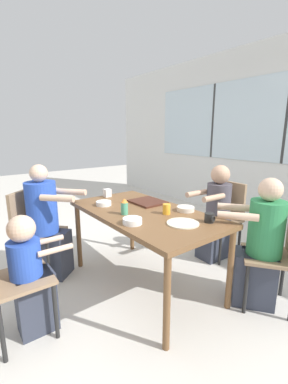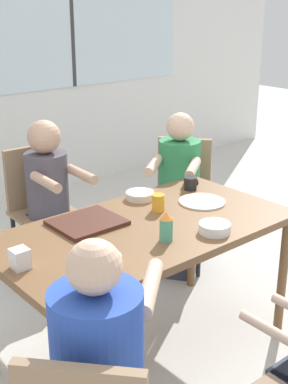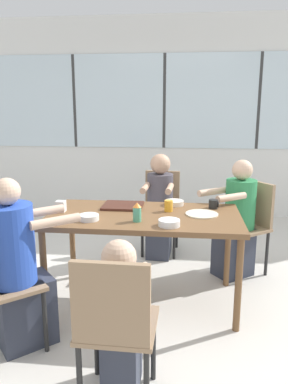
% 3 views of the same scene
% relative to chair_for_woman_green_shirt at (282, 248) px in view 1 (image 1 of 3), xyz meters
% --- Properties ---
extents(ground_plane, '(16.00, 16.00, 0.00)m').
position_rel_chair_for_woman_green_shirt_xyz_m(ground_plane, '(-0.94, -0.70, -0.53)').
color(ground_plane, beige).
extents(wall_back_with_windows, '(8.40, 0.08, 2.80)m').
position_rel_chair_for_woman_green_shirt_xyz_m(wall_back_with_windows, '(-0.94, 1.93, 0.89)').
color(wall_back_with_windows, silver).
rests_on(wall_back_with_windows, ground_plane).
extents(dining_table, '(1.51, 0.80, 0.75)m').
position_rel_chair_for_woman_green_shirt_xyz_m(dining_table, '(-0.94, -0.70, 0.15)').
color(dining_table, brown).
rests_on(dining_table, ground_plane).
extents(chair_for_woman_green_shirt, '(0.56, 0.56, 0.88)m').
position_rel_chair_for_woman_green_shirt_xyz_m(chair_for_woman_green_shirt, '(0.00, 0.00, 0.00)').
color(chair_for_woman_green_shirt, '#937556').
rests_on(chair_for_woman_green_shirt, ground_plane).
extents(chair_for_man_blue_shirt, '(0.42, 0.42, 0.88)m').
position_rel_chair_for_woman_green_shirt_xyz_m(chair_for_man_blue_shirt, '(-0.88, 0.47, 0.00)').
color(chair_for_man_blue_shirt, '#937556').
rests_on(chair_for_man_blue_shirt, ground_plane).
extents(chair_for_man_teal_shirt, '(0.56, 0.56, 0.88)m').
position_rel_chair_for_woman_green_shirt_xyz_m(chair_for_man_teal_shirt, '(-1.81, -1.47, 0.00)').
color(chair_for_man_teal_shirt, '#937556').
rests_on(chair_for_man_teal_shirt, ground_plane).
extents(chair_for_toddler, '(0.41, 0.41, 0.88)m').
position_rel_chair_for_woman_green_shirt_xyz_m(chair_for_toddler, '(-0.96, -1.86, 0.00)').
color(chair_for_toddler, '#937556').
rests_on(chair_for_toddler, ground_plane).
extents(person_woman_green_shirt, '(0.57, 0.52, 1.11)m').
position_rel_chair_for_woman_green_shirt_xyz_m(person_woman_green_shirt, '(-0.13, -0.10, -0.03)').
color(person_woman_green_shirt, '#333847').
rests_on(person_woman_green_shirt, ground_plane).
extents(person_man_blue_shirt, '(0.32, 0.53, 1.10)m').
position_rel_chair_for_woman_green_shirt_xyz_m(person_man_blue_shirt, '(-0.88, 0.31, -0.02)').
color(person_man_blue_shirt, '#333847').
rests_on(person_man_blue_shirt, ground_plane).
extents(person_man_teal_shirt, '(0.60, 0.58, 1.15)m').
position_rel_chair_for_woman_green_shirt_xyz_m(person_man_teal_shirt, '(-1.69, -1.36, -0.01)').
color(person_man_teal_shirt, '#333847').
rests_on(person_man_teal_shirt, ground_plane).
extents(person_toddler, '(0.24, 0.42, 0.91)m').
position_rel_chair_for_woman_green_shirt_xyz_m(person_toddler, '(-0.95, -1.70, -0.10)').
color(person_toddler, '#333847').
rests_on(person_toddler, ground_plane).
extents(food_tray_dark, '(0.33, 0.29, 0.02)m').
position_rel_chair_for_woman_green_shirt_xyz_m(food_tray_dark, '(-1.14, -0.49, 0.23)').
color(food_tray_dark, '#472319').
rests_on(food_tray_dark, dining_table).
extents(coffee_mug, '(0.08, 0.08, 0.08)m').
position_rel_chair_for_woman_green_shirt_xyz_m(coffee_mug, '(-0.38, -0.46, 0.25)').
color(coffee_mug, black).
rests_on(coffee_mug, dining_table).
extents(sippy_cup, '(0.07, 0.07, 0.14)m').
position_rel_chair_for_woman_green_shirt_xyz_m(sippy_cup, '(-0.97, -0.89, 0.29)').
color(sippy_cup, '#4CA57F').
rests_on(sippy_cup, dining_table).
extents(juice_glass, '(0.07, 0.07, 0.09)m').
position_rel_chair_for_woman_green_shirt_xyz_m(juice_glass, '(-0.75, -0.59, 0.26)').
color(juice_glass, gold).
rests_on(juice_glass, dining_table).
extents(milk_carton_small, '(0.07, 0.07, 0.09)m').
position_rel_chair_for_woman_green_shirt_xyz_m(milk_carton_small, '(-1.62, -0.70, 0.26)').
color(milk_carton_small, silver).
rests_on(milk_carton_small, dining_table).
extents(bowl_white_shallow, '(0.16, 0.16, 0.04)m').
position_rel_chair_for_woman_green_shirt_xyz_m(bowl_white_shallow, '(-0.71, -0.39, 0.24)').
color(bowl_white_shallow, silver).
rests_on(bowl_white_shallow, dining_table).
extents(bowl_cereal, '(0.15, 0.15, 0.05)m').
position_rel_chair_for_woman_green_shirt_xyz_m(bowl_cereal, '(-0.73, -0.97, 0.24)').
color(bowl_cereal, white).
rests_on(bowl_cereal, dining_table).
extents(bowl_fruit, '(0.15, 0.15, 0.04)m').
position_rel_chair_for_woman_green_shirt_xyz_m(bowl_fruit, '(-1.33, -0.90, 0.24)').
color(bowl_fruit, white).
rests_on(bowl_fruit, dining_table).
extents(plate_tortillas, '(0.26, 0.26, 0.01)m').
position_rel_chair_for_woman_green_shirt_xyz_m(plate_tortillas, '(-0.48, -0.66, 0.22)').
color(plate_tortillas, beige).
rests_on(plate_tortillas, dining_table).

